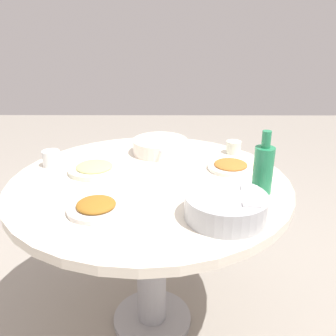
% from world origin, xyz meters
% --- Properties ---
extents(ground, '(8.00, 8.00, 0.00)m').
position_xyz_m(ground, '(0.00, 0.00, 0.00)').
color(ground, gray).
extents(round_dining_table, '(1.15, 1.15, 0.76)m').
position_xyz_m(round_dining_table, '(0.00, 0.00, 0.62)').
color(round_dining_table, '#99999E').
rests_on(round_dining_table, ground).
extents(rice_bowl, '(0.28, 0.28, 0.09)m').
position_xyz_m(rice_bowl, '(-0.30, -0.27, 0.80)').
color(rice_bowl, '#B2B5BA').
rests_on(rice_bowl, round_dining_table).
extents(soup_bowl, '(0.29, 0.27, 0.07)m').
position_xyz_m(soup_bowl, '(0.32, -0.04, 0.79)').
color(soup_bowl, white).
rests_on(soup_bowl, round_dining_table).
extents(dish_noodles, '(0.22, 0.22, 0.04)m').
position_xyz_m(dish_noodles, '(0.09, 0.24, 0.77)').
color(dish_noodles, silver).
rests_on(dish_noodles, round_dining_table).
extents(dish_stirfry, '(0.20, 0.20, 0.04)m').
position_xyz_m(dish_stirfry, '(-0.26, 0.17, 0.77)').
color(dish_stirfry, silver).
rests_on(dish_stirfry, round_dining_table).
extents(dish_tofu_braise, '(0.20, 0.20, 0.04)m').
position_xyz_m(dish_tofu_braise, '(0.12, -0.35, 0.77)').
color(dish_tofu_braise, white).
rests_on(dish_tofu_braise, round_dining_table).
extents(green_bottle, '(0.07, 0.07, 0.24)m').
position_xyz_m(green_bottle, '(-0.11, -0.43, 0.86)').
color(green_bottle, '#248051').
rests_on(green_bottle, round_dining_table).
extents(tea_cup_near, '(0.07, 0.07, 0.06)m').
position_xyz_m(tea_cup_near, '(0.32, -0.40, 0.79)').
color(tea_cup_near, silver).
rests_on(tea_cup_near, round_dining_table).
extents(tea_cup_far, '(0.08, 0.08, 0.07)m').
position_xyz_m(tea_cup_far, '(0.15, 0.45, 0.79)').
color(tea_cup_far, white).
rests_on(tea_cup_far, round_dining_table).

